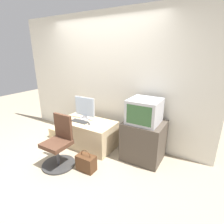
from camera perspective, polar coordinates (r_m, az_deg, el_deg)
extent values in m
plane|color=tan|center=(3.23, -15.49, -16.77)|extent=(12.00, 12.00, 0.00)
cube|color=silver|center=(3.69, -2.32, 10.42)|extent=(4.40, 0.05, 2.60)
cube|color=#CCB289|center=(3.64, -8.06, -6.94)|extent=(1.15, 0.62, 0.54)
cube|color=#4C4238|center=(3.21, 10.25, -9.11)|extent=(0.68, 0.60, 0.71)
cylinder|color=silver|center=(3.66, -8.73, -2.07)|extent=(0.21, 0.21, 0.02)
cylinder|color=silver|center=(3.64, -8.76, -1.46)|extent=(0.09, 0.09, 0.06)
cube|color=silver|center=(3.58, -8.87, 1.79)|extent=(0.48, 0.01, 0.39)
cube|color=silver|center=(3.57, -8.93, 1.76)|extent=(0.45, 0.02, 0.37)
cube|color=#2D2D2D|center=(3.53, -10.52, -3.02)|extent=(0.37, 0.14, 0.01)
ellipsoid|color=#4C4C51|center=(3.36, -7.45, -3.81)|extent=(0.05, 0.04, 0.03)
cube|color=#B7B7BC|center=(2.99, 10.57, 0.32)|extent=(0.51, 0.51, 0.41)
cube|color=#335B33|center=(2.76, 8.71, -1.12)|extent=(0.42, 0.01, 0.32)
cylinder|color=#333333|center=(3.28, -16.96, -16.00)|extent=(0.56, 0.56, 0.03)
cylinder|color=#4C4C51|center=(3.18, -17.29, -13.21)|extent=(0.05, 0.05, 0.35)
cube|color=#513323|center=(3.08, -17.67, -9.92)|extent=(0.41, 0.41, 0.07)
cube|color=#513323|center=(3.07, -15.68, -4.54)|extent=(0.37, 0.05, 0.43)
cube|color=#D1B27F|center=(4.18, -17.12, -6.48)|extent=(0.34, 0.25, 0.22)
cube|color=#4C2D19|center=(3.01, -8.43, -16.12)|extent=(0.31, 0.18, 0.27)
torus|color=#4C2D19|center=(2.92, -8.57, -13.75)|extent=(0.18, 0.01, 0.18)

